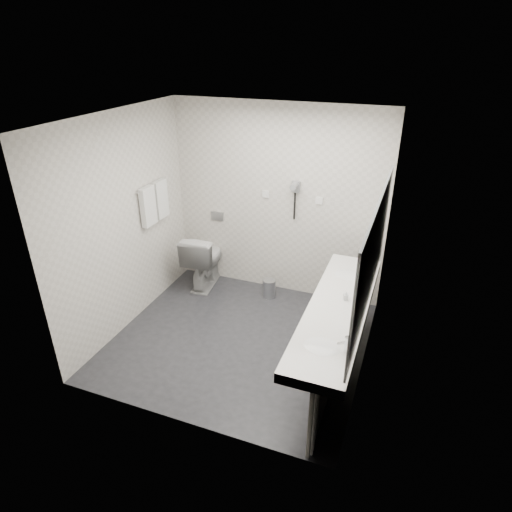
% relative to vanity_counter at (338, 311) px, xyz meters
% --- Properties ---
extents(floor, '(2.80, 2.80, 0.00)m').
position_rel_vanity_counter_xyz_m(floor, '(-1.12, 0.20, -0.80)').
color(floor, '#25262B').
rests_on(floor, ground).
extents(ceiling, '(2.80, 2.80, 0.00)m').
position_rel_vanity_counter_xyz_m(ceiling, '(-1.12, 0.20, 1.70)').
color(ceiling, silver).
rests_on(ceiling, wall_back).
extents(wall_back, '(2.80, 0.00, 2.80)m').
position_rel_vanity_counter_xyz_m(wall_back, '(-1.12, 1.50, 0.45)').
color(wall_back, beige).
rests_on(wall_back, floor).
extents(wall_front, '(2.80, 0.00, 2.80)m').
position_rel_vanity_counter_xyz_m(wall_front, '(-1.12, -1.10, 0.45)').
color(wall_front, beige).
rests_on(wall_front, floor).
extents(wall_left, '(0.00, 2.60, 2.60)m').
position_rel_vanity_counter_xyz_m(wall_left, '(-2.52, 0.20, 0.45)').
color(wall_left, beige).
rests_on(wall_left, floor).
extents(wall_right, '(0.00, 2.60, 2.60)m').
position_rel_vanity_counter_xyz_m(wall_right, '(0.27, 0.20, 0.45)').
color(wall_right, beige).
rests_on(wall_right, floor).
extents(vanity_counter, '(0.55, 2.20, 0.10)m').
position_rel_vanity_counter_xyz_m(vanity_counter, '(0.00, 0.00, 0.00)').
color(vanity_counter, silver).
rests_on(vanity_counter, floor).
extents(vanity_panel, '(0.03, 2.15, 0.75)m').
position_rel_vanity_counter_xyz_m(vanity_panel, '(0.02, 0.00, -0.42)').
color(vanity_panel, gray).
rests_on(vanity_panel, floor).
extents(vanity_post_near, '(0.06, 0.06, 0.75)m').
position_rel_vanity_counter_xyz_m(vanity_post_near, '(0.05, -1.04, -0.42)').
color(vanity_post_near, silver).
rests_on(vanity_post_near, floor).
extents(vanity_post_far, '(0.06, 0.06, 0.75)m').
position_rel_vanity_counter_xyz_m(vanity_post_far, '(0.05, 1.04, -0.42)').
color(vanity_post_far, silver).
rests_on(vanity_post_far, floor).
extents(mirror, '(0.02, 2.20, 1.05)m').
position_rel_vanity_counter_xyz_m(mirror, '(0.26, 0.00, 0.65)').
color(mirror, '#B2BCC6').
rests_on(mirror, wall_right).
extents(basin_near, '(0.40, 0.31, 0.05)m').
position_rel_vanity_counter_xyz_m(basin_near, '(0.00, -0.65, 0.04)').
color(basin_near, white).
rests_on(basin_near, vanity_counter).
extents(basin_far, '(0.40, 0.31, 0.05)m').
position_rel_vanity_counter_xyz_m(basin_far, '(0.00, 0.65, 0.04)').
color(basin_far, white).
rests_on(basin_far, vanity_counter).
extents(faucet_near, '(0.04, 0.04, 0.15)m').
position_rel_vanity_counter_xyz_m(faucet_near, '(0.19, -0.65, 0.12)').
color(faucet_near, silver).
rests_on(faucet_near, vanity_counter).
extents(faucet_far, '(0.04, 0.04, 0.15)m').
position_rel_vanity_counter_xyz_m(faucet_far, '(0.19, 0.65, 0.12)').
color(faucet_far, silver).
rests_on(faucet_far, vanity_counter).
extents(soap_bottle_a, '(0.06, 0.06, 0.10)m').
position_rel_vanity_counter_xyz_m(soap_bottle_a, '(0.05, 0.14, 0.10)').
color(soap_bottle_a, white).
rests_on(soap_bottle_a, vanity_counter).
extents(glass_left, '(0.07, 0.07, 0.11)m').
position_rel_vanity_counter_xyz_m(glass_left, '(0.17, 0.31, 0.11)').
color(glass_left, silver).
rests_on(glass_left, vanity_counter).
extents(glass_right, '(0.07, 0.07, 0.11)m').
position_rel_vanity_counter_xyz_m(glass_right, '(0.19, 0.30, 0.11)').
color(glass_right, silver).
rests_on(glass_right, vanity_counter).
extents(toilet, '(0.53, 0.83, 0.79)m').
position_rel_vanity_counter_xyz_m(toilet, '(-2.08, 1.23, -0.40)').
color(toilet, white).
rests_on(toilet, floor).
extents(flush_plate, '(0.18, 0.02, 0.12)m').
position_rel_vanity_counter_xyz_m(flush_plate, '(-1.98, 1.49, 0.15)').
color(flush_plate, '#B2B5BA').
rests_on(flush_plate, wall_back).
extents(pedal_bin, '(0.19, 0.19, 0.24)m').
position_rel_vanity_counter_xyz_m(pedal_bin, '(-1.12, 1.22, -0.68)').
color(pedal_bin, '#B2B5BA').
rests_on(pedal_bin, floor).
extents(bin_lid, '(0.17, 0.17, 0.02)m').
position_rel_vanity_counter_xyz_m(bin_lid, '(-1.12, 1.22, -0.55)').
color(bin_lid, '#B2B5BA').
rests_on(bin_lid, pedal_bin).
extents(towel_rail, '(0.02, 0.62, 0.02)m').
position_rel_vanity_counter_xyz_m(towel_rail, '(-2.47, 0.75, 0.75)').
color(towel_rail, silver).
rests_on(towel_rail, wall_left).
extents(towel_near, '(0.07, 0.24, 0.48)m').
position_rel_vanity_counter_xyz_m(towel_near, '(-2.46, 0.61, 0.53)').
color(towel_near, silver).
rests_on(towel_near, towel_rail).
extents(towel_far, '(0.07, 0.24, 0.48)m').
position_rel_vanity_counter_xyz_m(towel_far, '(-2.46, 0.89, 0.53)').
color(towel_far, silver).
rests_on(towel_far, towel_rail).
extents(dryer_cradle, '(0.10, 0.04, 0.14)m').
position_rel_vanity_counter_xyz_m(dryer_cradle, '(-0.88, 1.47, 0.70)').
color(dryer_cradle, gray).
rests_on(dryer_cradle, wall_back).
extents(dryer_barrel, '(0.08, 0.14, 0.08)m').
position_rel_vanity_counter_xyz_m(dryer_barrel, '(-0.88, 1.40, 0.73)').
color(dryer_barrel, gray).
rests_on(dryer_barrel, dryer_cradle).
extents(dryer_cord, '(0.02, 0.02, 0.35)m').
position_rel_vanity_counter_xyz_m(dryer_cord, '(-0.88, 1.46, 0.45)').
color(dryer_cord, black).
rests_on(dryer_cord, dryer_cradle).
extents(switch_plate_a, '(0.09, 0.02, 0.09)m').
position_rel_vanity_counter_xyz_m(switch_plate_a, '(-1.27, 1.49, 0.55)').
color(switch_plate_a, white).
rests_on(switch_plate_a, wall_back).
extents(switch_plate_b, '(0.09, 0.02, 0.09)m').
position_rel_vanity_counter_xyz_m(switch_plate_b, '(-0.57, 1.49, 0.55)').
color(switch_plate_b, white).
rests_on(switch_plate_b, wall_back).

